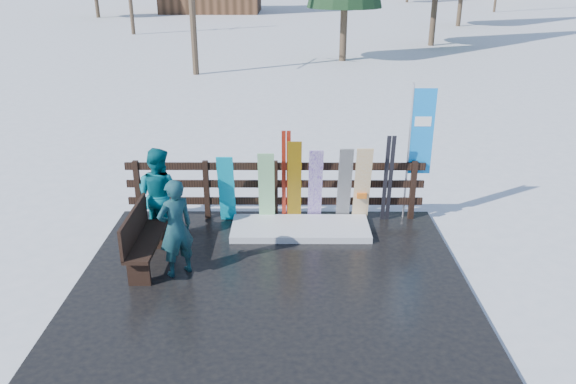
{
  "coord_description": "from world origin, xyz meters",
  "views": [
    {
      "loc": [
        0.28,
        -7.64,
        4.6
      ],
      "look_at": [
        0.25,
        1.0,
        1.1
      ],
      "focal_mm": 35.0,
      "sensor_mm": 36.0,
      "label": 1
    }
  ],
  "objects_px": {
    "bench": "(142,237)",
    "snowboard_5": "(362,185)",
    "snowboard_1": "(266,188)",
    "snowboard_0": "(227,189)",
    "snowboard_2": "(294,182)",
    "snowboard_3": "(315,186)",
    "snowboard_4": "(344,185)",
    "person_back": "(159,194)",
    "rental_flag": "(419,137)",
    "person_front": "(176,228)"
  },
  "relations": [
    {
      "from": "bench",
      "to": "snowboard_5",
      "type": "bearing_deg",
      "value": 24.06
    },
    {
      "from": "snowboard_2",
      "to": "person_front",
      "type": "distance_m",
      "value": 2.63
    },
    {
      "from": "snowboard_0",
      "to": "snowboard_5",
      "type": "xyz_separation_m",
      "value": [
        2.51,
        0.0,
        0.08
      ]
    },
    {
      "from": "snowboard_3",
      "to": "person_front",
      "type": "distance_m",
      "value": 2.91
    },
    {
      "from": "snowboard_1",
      "to": "rental_flag",
      "type": "bearing_deg",
      "value": 5.53
    },
    {
      "from": "snowboard_5",
      "to": "snowboard_1",
      "type": "bearing_deg",
      "value": 180.0
    },
    {
      "from": "person_front",
      "to": "snowboard_2",
      "type": "bearing_deg",
      "value": -172.05
    },
    {
      "from": "snowboard_4",
      "to": "person_back",
      "type": "distance_m",
      "value": 3.34
    },
    {
      "from": "bench",
      "to": "rental_flag",
      "type": "bearing_deg",
      "value": 22.14
    },
    {
      "from": "snowboard_5",
      "to": "rental_flag",
      "type": "distance_m",
      "value": 1.35
    },
    {
      "from": "snowboard_2",
      "to": "snowboard_5",
      "type": "distance_m",
      "value": 1.25
    },
    {
      "from": "snowboard_5",
      "to": "rental_flag",
      "type": "relative_size",
      "value": 0.6
    },
    {
      "from": "snowboard_3",
      "to": "snowboard_4",
      "type": "relative_size",
      "value": 0.99
    },
    {
      "from": "bench",
      "to": "snowboard_2",
      "type": "xyz_separation_m",
      "value": [
        2.44,
        1.65,
        0.31
      ]
    },
    {
      "from": "snowboard_0",
      "to": "rental_flag",
      "type": "distance_m",
      "value": 3.66
    },
    {
      "from": "snowboard_5",
      "to": "snowboard_0",
      "type": "bearing_deg",
      "value": 180.0
    },
    {
      "from": "bench",
      "to": "snowboard_5",
      "type": "distance_m",
      "value": 4.05
    },
    {
      "from": "snowboard_1",
      "to": "rental_flag",
      "type": "xyz_separation_m",
      "value": [
        2.79,
        0.27,
        0.9
      ]
    },
    {
      "from": "snowboard_1",
      "to": "snowboard_0",
      "type": "bearing_deg",
      "value": 180.0
    },
    {
      "from": "person_front",
      "to": "snowboard_1",
      "type": "bearing_deg",
      "value": -162.78
    },
    {
      "from": "snowboard_2",
      "to": "snowboard_4",
      "type": "xyz_separation_m",
      "value": [
        0.92,
        0.0,
        -0.06
      ]
    },
    {
      "from": "snowboard_2",
      "to": "snowboard_3",
      "type": "relative_size",
      "value": 1.08
    },
    {
      "from": "snowboard_1",
      "to": "snowboard_3",
      "type": "bearing_deg",
      "value": 0.0
    },
    {
      "from": "snowboard_1",
      "to": "person_back",
      "type": "bearing_deg",
      "value": -161.25
    },
    {
      "from": "snowboard_3",
      "to": "snowboard_2",
      "type": "bearing_deg",
      "value": -180.0
    },
    {
      "from": "bench",
      "to": "snowboard_3",
      "type": "bearing_deg",
      "value": 30.26
    },
    {
      "from": "snowboard_0",
      "to": "snowboard_2",
      "type": "xyz_separation_m",
      "value": [
        1.26,
        -0.0,
        0.14
      ]
    },
    {
      "from": "snowboard_0",
      "to": "snowboard_5",
      "type": "distance_m",
      "value": 2.51
    },
    {
      "from": "snowboard_1",
      "to": "rental_flag",
      "type": "distance_m",
      "value": 2.94
    },
    {
      "from": "snowboard_5",
      "to": "person_front",
      "type": "height_order",
      "value": "person_front"
    },
    {
      "from": "snowboard_2",
      "to": "person_back",
      "type": "relative_size",
      "value": 1.0
    },
    {
      "from": "person_front",
      "to": "person_back",
      "type": "relative_size",
      "value": 0.94
    },
    {
      "from": "snowboard_4",
      "to": "snowboard_0",
      "type": "bearing_deg",
      "value": 180.0
    },
    {
      "from": "rental_flag",
      "to": "snowboard_3",
      "type": "bearing_deg",
      "value": -171.86
    },
    {
      "from": "bench",
      "to": "rental_flag",
      "type": "distance_m",
      "value": 5.2
    },
    {
      "from": "snowboard_4",
      "to": "rental_flag",
      "type": "bearing_deg",
      "value": 11.3
    },
    {
      "from": "snowboard_5",
      "to": "snowboard_3",
      "type": "bearing_deg",
      "value": 180.0
    },
    {
      "from": "snowboard_0",
      "to": "snowboard_2",
      "type": "bearing_deg",
      "value": -0.0
    },
    {
      "from": "snowboard_3",
      "to": "rental_flag",
      "type": "distance_m",
      "value": 2.09
    },
    {
      "from": "snowboard_0",
      "to": "rental_flag",
      "type": "height_order",
      "value": "rental_flag"
    },
    {
      "from": "snowboard_2",
      "to": "rental_flag",
      "type": "bearing_deg",
      "value": 6.77
    },
    {
      "from": "snowboard_3",
      "to": "snowboard_4",
      "type": "height_order",
      "value": "snowboard_4"
    },
    {
      "from": "snowboard_0",
      "to": "snowboard_4",
      "type": "distance_m",
      "value": 2.18
    },
    {
      "from": "snowboard_3",
      "to": "bench",
      "type": "bearing_deg",
      "value": -149.74
    },
    {
      "from": "snowboard_2",
      "to": "snowboard_5",
      "type": "height_order",
      "value": "snowboard_2"
    },
    {
      "from": "rental_flag",
      "to": "bench",
      "type": "bearing_deg",
      "value": -157.86
    },
    {
      "from": "snowboard_2",
      "to": "snowboard_3",
      "type": "xyz_separation_m",
      "value": [
        0.38,
        0.0,
        -0.07
      ]
    },
    {
      "from": "person_front",
      "to": "rental_flag",
      "type": "bearing_deg",
      "value": 169.8
    },
    {
      "from": "snowboard_3",
      "to": "snowboard_5",
      "type": "bearing_deg",
      "value": -0.0
    },
    {
      "from": "bench",
      "to": "snowboard_0",
      "type": "height_order",
      "value": "snowboard_0"
    }
  ]
}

